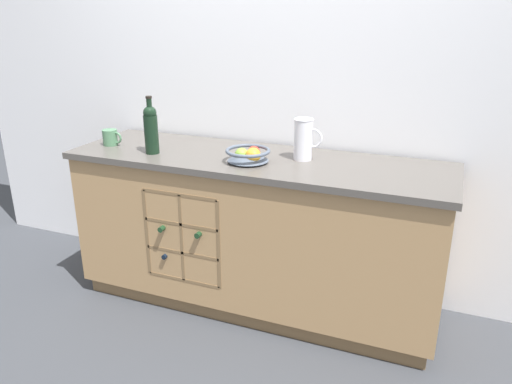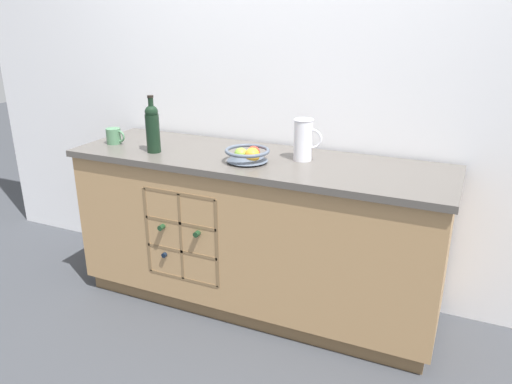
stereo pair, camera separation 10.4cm
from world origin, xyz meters
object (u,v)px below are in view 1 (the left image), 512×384
object	(u,v)px
fruit_bowl	(248,154)
standing_wine_bottle	(151,128)
white_pitcher	(304,138)
ceramic_mug	(111,137)

from	to	relation	value
fruit_bowl	standing_wine_bottle	world-z (taller)	standing_wine_bottle
white_pitcher	fruit_bowl	bearing A→B (deg)	-148.04
fruit_bowl	white_pitcher	distance (m)	0.30
fruit_bowl	white_pitcher	size ratio (longest dim) A/B	1.07
white_pitcher	ceramic_mug	world-z (taller)	white_pitcher
fruit_bowl	standing_wine_bottle	xyz separation A→B (m)	(-0.55, -0.04, 0.10)
fruit_bowl	standing_wine_bottle	bearing A→B (deg)	-176.34
fruit_bowl	ceramic_mug	bearing A→B (deg)	178.54
white_pitcher	standing_wine_bottle	size ratio (longest dim) A/B	0.70
fruit_bowl	white_pitcher	xyz separation A→B (m)	(0.25, 0.15, 0.07)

